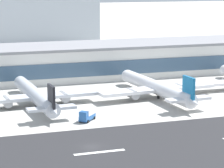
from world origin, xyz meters
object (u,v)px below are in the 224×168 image
airliner_blue_tail_gate_2 (158,89)px  service_box_truck_0 (87,115)px  distant_hotel_block (3,6)px  airliner_black_tail_gate_1 (36,96)px  terminal_building (62,62)px

airliner_blue_tail_gate_2 → service_box_truck_0: bearing=117.4°
distant_hotel_block → airliner_blue_tail_gate_2: bearing=-78.1°
airliner_black_tail_gate_1 → airliner_blue_tail_gate_2: bearing=-96.3°
airliner_black_tail_gate_1 → service_box_truck_0: (10.69, -20.30, -1.46)m
terminal_building → airliner_blue_tail_gate_2: 49.67m
service_box_truck_0 → distant_hotel_block: bearing=-137.7°
airliner_black_tail_gate_1 → service_box_truck_0: size_ratio=8.01×
terminal_building → service_box_truck_0: 63.54m
terminal_building → distant_hotel_block: distant_hotel_block is taller
distant_hotel_block → service_box_truck_0: 175.59m
airliner_black_tail_gate_1 → distant_hotel_block: bearing=-6.6°
terminal_building → service_box_truck_0: terminal_building is taller
terminal_building → airliner_black_tail_gate_1: 46.29m
terminal_building → distant_hotel_block: (-10.52, 111.26, 16.66)m
distant_hotel_block → airliner_blue_tail_gate_2: (32.76, -155.55, -19.84)m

